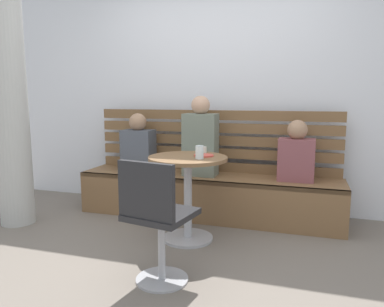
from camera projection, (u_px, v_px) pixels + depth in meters
The scene contains 13 objects.
ground at pixel (165, 266), 2.71m from camera, with size 8.00×8.00×0.00m, color #70665B.
back_wall at pixel (218, 78), 4.04m from camera, with size 5.20×0.10×2.90m, color silver.
concrete_pillar at pixel (8, 80), 3.44m from camera, with size 0.32×0.32×2.80m, color #B2B2AD.
booth_bench at pixel (207, 196), 3.81m from camera, with size 2.70×0.52×0.44m.
booth_backrest at pixel (213, 141), 3.95m from camera, with size 2.65×0.04×0.66m.
cafe_table at pixel (188, 182), 3.15m from camera, with size 0.68×0.68×0.74m.
white_chair at pixel (156, 218), 2.38m from camera, with size 0.47×0.47×0.85m.
person_adult at pixel (200, 140), 3.74m from camera, with size 0.34×0.22×0.82m.
person_child_left at pixel (138, 146), 4.00m from camera, with size 0.34×0.22×0.63m.
person_child_middle at pixel (296, 154), 3.51m from camera, with size 0.34×0.22×0.59m.
cup_espresso_small at pixel (204, 150), 3.32m from camera, with size 0.06×0.06×0.06m, color silver.
cup_water_clear at pixel (199, 152), 2.99m from camera, with size 0.07×0.07×0.11m, color white.
plate_small at pixel (204, 155), 3.14m from camera, with size 0.17×0.17×0.01m, color #DB4C42.
Camera 1 is at (0.95, -2.38, 1.24)m, focal length 34.18 mm.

